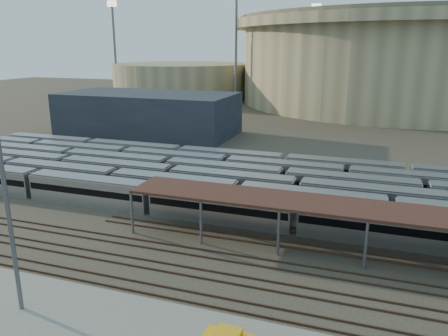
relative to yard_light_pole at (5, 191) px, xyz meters
name	(u,v)px	position (x,y,z in m)	size (l,w,h in m)	color
ground	(192,248)	(8.66, 15.29, -10.40)	(420.00, 420.00, 0.00)	#383026
apron	(61,316)	(3.66, 0.29, -10.30)	(50.00, 9.00, 0.20)	gray
subway_trains	(248,183)	(9.70, 33.79, -8.60)	(129.56, 23.90, 3.60)	silver
inspection_shed	(415,217)	(30.66, 19.29, -5.42)	(60.30, 6.00, 5.30)	slate
empty_tracks	(172,268)	(8.66, 10.29, -10.31)	(170.00, 9.62, 0.18)	#4C3323
stadium	(401,58)	(33.66, 155.29, 6.07)	(124.00, 124.00, 32.50)	tan
secondary_arena	(182,81)	(-51.34, 145.29, -3.40)	(56.00, 56.00, 14.00)	tan
service_building	(148,114)	(-26.34, 70.29, -5.40)	(42.00, 20.00, 10.00)	#1E232D
floodlight_0	(236,47)	(-21.34, 125.29, 10.25)	(4.00, 1.00, 38.40)	slate
floodlight_1	(115,47)	(-76.34, 135.29, 10.25)	(4.00, 1.00, 38.40)	slate
floodlight_3	(314,47)	(-1.34, 175.29, 10.25)	(4.00, 1.00, 38.40)	slate
yard_light_pole	(5,191)	(0.00, 0.00, 0.00)	(0.81, 0.36, 20.23)	slate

